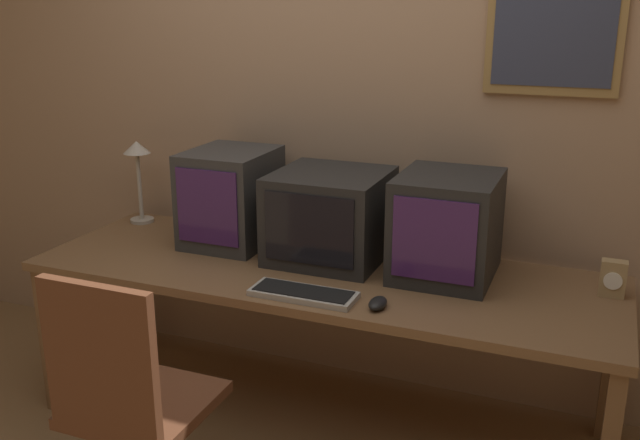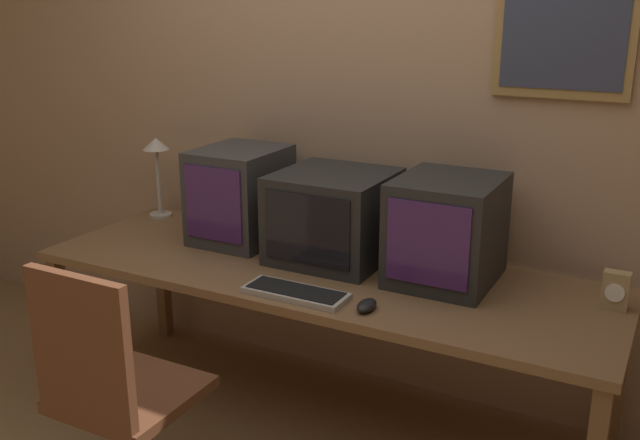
{
  "view_description": "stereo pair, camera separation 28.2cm",
  "coord_description": "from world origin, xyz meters",
  "px_view_note": "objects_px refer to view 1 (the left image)",
  "views": [
    {
      "loc": [
        1.01,
        -1.74,
        1.75
      ],
      "look_at": [
        0.0,
        0.76,
        0.91
      ],
      "focal_mm": 40.0,
      "sensor_mm": 36.0,
      "label": 1
    },
    {
      "loc": [
        1.27,
        -1.62,
        1.75
      ],
      "look_at": [
        0.0,
        0.76,
        0.91
      ],
      "focal_mm": 40.0,
      "sensor_mm": 36.0,
      "label": 2
    }
  ],
  "objects_px": {
    "monitor_right": "(447,226)",
    "desk_lamp": "(138,163)",
    "monitor_center": "(330,216)",
    "monitor_left": "(231,197)",
    "desk_clock": "(613,279)",
    "office_chair": "(135,425)",
    "mouse_near_keyboard": "(378,303)",
    "keyboard_main": "(303,294)"
  },
  "relations": [
    {
      "from": "keyboard_main",
      "to": "monitor_right",
      "type": "bearing_deg",
      "value": 43.82
    },
    {
      "from": "mouse_near_keyboard",
      "to": "office_chair",
      "type": "xyz_separation_m",
      "value": [
        -0.64,
        -0.58,
        -0.3
      ]
    },
    {
      "from": "monitor_left",
      "to": "monitor_center",
      "type": "height_order",
      "value": "monitor_left"
    },
    {
      "from": "keyboard_main",
      "to": "desk_lamp",
      "type": "bearing_deg",
      "value": 153.38
    },
    {
      "from": "monitor_center",
      "to": "keyboard_main",
      "type": "xyz_separation_m",
      "value": [
        0.06,
        -0.43,
        -0.17
      ]
    },
    {
      "from": "monitor_left",
      "to": "desk_clock",
      "type": "bearing_deg",
      "value": -0.51
    },
    {
      "from": "monitor_left",
      "to": "monitor_center",
      "type": "distance_m",
      "value": 0.48
    },
    {
      "from": "monitor_left",
      "to": "office_chair",
      "type": "bearing_deg",
      "value": -79.62
    },
    {
      "from": "desk_lamp",
      "to": "mouse_near_keyboard",
      "type": "bearing_deg",
      "value": -21.51
    },
    {
      "from": "monitor_center",
      "to": "monitor_right",
      "type": "distance_m",
      "value": 0.49
    },
    {
      "from": "monitor_left",
      "to": "monitor_center",
      "type": "xyz_separation_m",
      "value": [
        0.48,
        -0.02,
        -0.03
      ]
    },
    {
      "from": "monitor_left",
      "to": "keyboard_main",
      "type": "height_order",
      "value": "monitor_left"
    },
    {
      "from": "monitor_right",
      "to": "desk_lamp",
      "type": "xyz_separation_m",
      "value": [
        -1.53,
        0.14,
        0.09
      ]
    },
    {
      "from": "monitor_left",
      "to": "keyboard_main",
      "type": "relative_size",
      "value": 1.06
    },
    {
      "from": "desk_clock",
      "to": "keyboard_main",
      "type": "bearing_deg",
      "value": -157.61
    },
    {
      "from": "office_chair",
      "to": "monitor_left",
      "type": "bearing_deg",
      "value": 100.38
    },
    {
      "from": "monitor_left",
      "to": "desk_lamp",
      "type": "relative_size",
      "value": 1.05
    },
    {
      "from": "monitor_center",
      "to": "office_chair",
      "type": "height_order",
      "value": "monitor_center"
    },
    {
      "from": "monitor_left",
      "to": "keyboard_main",
      "type": "distance_m",
      "value": 0.73
    },
    {
      "from": "monitor_left",
      "to": "mouse_near_keyboard",
      "type": "xyz_separation_m",
      "value": [
        0.83,
        -0.44,
        -0.19
      ]
    },
    {
      "from": "monitor_right",
      "to": "mouse_near_keyboard",
      "type": "xyz_separation_m",
      "value": [
        -0.15,
        -0.41,
        -0.18
      ]
    },
    {
      "from": "monitor_left",
      "to": "desk_clock",
      "type": "distance_m",
      "value": 1.6
    },
    {
      "from": "monitor_right",
      "to": "desk_clock",
      "type": "distance_m",
      "value": 0.63
    },
    {
      "from": "keyboard_main",
      "to": "desk_lamp",
      "type": "distance_m",
      "value": 1.27
    },
    {
      "from": "desk_clock",
      "to": "desk_lamp",
      "type": "relative_size",
      "value": 0.34
    },
    {
      "from": "monitor_center",
      "to": "mouse_near_keyboard",
      "type": "height_order",
      "value": "monitor_center"
    },
    {
      "from": "keyboard_main",
      "to": "mouse_near_keyboard",
      "type": "xyz_separation_m",
      "value": [
        0.28,
        0.01,
        0.01
      ]
    },
    {
      "from": "keyboard_main",
      "to": "mouse_near_keyboard",
      "type": "height_order",
      "value": "mouse_near_keyboard"
    },
    {
      "from": "mouse_near_keyboard",
      "to": "monitor_center",
      "type": "bearing_deg",
      "value": 129.36
    },
    {
      "from": "mouse_near_keyboard",
      "to": "desk_clock",
      "type": "bearing_deg",
      "value": 29.12
    },
    {
      "from": "monitor_left",
      "to": "mouse_near_keyboard",
      "type": "relative_size",
      "value": 3.85
    },
    {
      "from": "monitor_center",
      "to": "monitor_right",
      "type": "bearing_deg",
      "value": -1.62
    },
    {
      "from": "monitor_right",
      "to": "desk_clock",
      "type": "xyz_separation_m",
      "value": [
        0.62,
        0.02,
        -0.13
      ]
    },
    {
      "from": "monitor_left",
      "to": "desk_clock",
      "type": "xyz_separation_m",
      "value": [
        1.59,
        -0.01,
        -0.14
      ]
    },
    {
      "from": "monitor_center",
      "to": "desk_lamp",
      "type": "height_order",
      "value": "desk_lamp"
    },
    {
      "from": "desk_clock",
      "to": "office_chair",
      "type": "height_order",
      "value": "office_chair"
    },
    {
      "from": "desk_clock",
      "to": "office_chair",
      "type": "bearing_deg",
      "value": -144.26
    },
    {
      "from": "mouse_near_keyboard",
      "to": "office_chair",
      "type": "distance_m",
      "value": 0.91
    },
    {
      "from": "monitor_center",
      "to": "keyboard_main",
      "type": "bearing_deg",
      "value": -81.77
    },
    {
      "from": "office_chair",
      "to": "mouse_near_keyboard",
      "type": "bearing_deg",
      "value": 42.46
    },
    {
      "from": "monitor_right",
      "to": "desk_clock",
      "type": "bearing_deg",
      "value": 1.7
    },
    {
      "from": "monitor_right",
      "to": "desk_lamp",
      "type": "height_order",
      "value": "monitor_right"
    }
  ]
}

